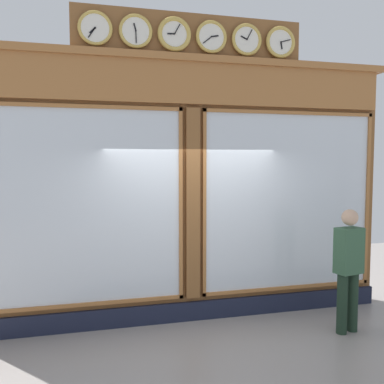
{
  "coord_description": "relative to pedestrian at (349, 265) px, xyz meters",
  "views": [
    {
      "loc": [
        1.51,
        5.83,
        2.35
      ],
      "look_at": [
        0.0,
        0.0,
        1.89
      ],
      "focal_mm": 39.25,
      "sensor_mm": 36.0,
      "label": 1
    }
  ],
  "objects": [
    {
      "name": "shop_facade",
      "position": [
        1.94,
        -1.09,
        1.03
      ],
      "size": [
        6.18,
        0.42,
        4.39
      ],
      "color": "brown",
      "rests_on": "ground_plane"
    },
    {
      "name": "pedestrian",
      "position": [
        0.0,
        0.0,
        0.0
      ],
      "size": [
        0.4,
        0.29,
        1.69
      ],
      "color": "#1C2F21",
      "rests_on": "ground_plane"
    }
  ]
}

